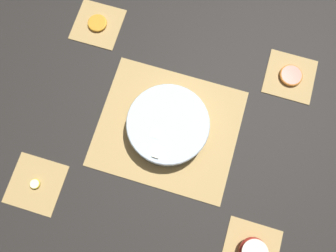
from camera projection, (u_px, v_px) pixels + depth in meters
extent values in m
plane|color=black|center=(168.00, 128.00, 1.11)|extent=(6.00, 6.00, 0.00)
cube|color=tan|center=(168.00, 128.00, 1.10)|extent=(0.47, 0.40, 0.01)
cube|color=brown|center=(222.00, 143.00, 1.09)|extent=(0.01, 0.39, 0.00)
cube|color=brown|center=(208.00, 139.00, 1.09)|extent=(0.01, 0.39, 0.00)
cube|color=brown|center=(195.00, 136.00, 1.09)|extent=(0.01, 0.39, 0.00)
cube|color=brown|center=(181.00, 132.00, 1.10)|extent=(0.01, 0.39, 0.00)
cube|color=brown|center=(168.00, 128.00, 1.10)|extent=(0.01, 0.39, 0.00)
cube|color=brown|center=(155.00, 124.00, 1.10)|extent=(0.01, 0.39, 0.00)
cube|color=brown|center=(142.00, 120.00, 1.11)|extent=(0.01, 0.39, 0.00)
cube|color=brown|center=(129.00, 117.00, 1.11)|extent=(0.01, 0.39, 0.00)
cube|color=brown|center=(116.00, 113.00, 1.11)|extent=(0.01, 0.39, 0.00)
cube|color=tan|center=(290.00, 76.00, 1.15)|extent=(0.17, 0.17, 0.01)
cube|color=brown|center=(298.00, 78.00, 1.14)|extent=(0.00, 0.17, 0.00)
cube|color=brown|center=(282.00, 74.00, 1.15)|extent=(0.00, 0.17, 0.00)
cube|color=tan|center=(98.00, 24.00, 1.19)|extent=(0.17, 0.17, 0.01)
cube|color=brown|center=(109.00, 27.00, 1.19)|extent=(0.00, 0.17, 0.00)
cube|color=brown|center=(98.00, 24.00, 1.19)|extent=(0.00, 0.17, 0.00)
cube|color=brown|center=(87.00, 21.00, 1.20)|extent=(0.00, 0.17, 0.00)
cube|color=tan|center=(251.00, 251.00, 1.01)|extent=(0.17, 0.17, 0.01)
cube|color=brown|center=(251.00, 251.00, 1.01)|extent=(0.00, 0.17, 0.00)
cube|color=brown|center=(238.00, 247.00, 1.01)|extent=(0.00, 0.17, 0.00)
cube|color=tan|center=(36.00, 184.00, 1.06)|extent=(0.17, 0.17, 0.01)
cube|color=brown|center=(50.00, 188.00, 1.05)|extent=(0.00, 0.17, 0.00)
cube|color=brown|center=(40.00, 185.00, 1.06)|extent=(0.00, 0.17, 0.00)
cube|color=brown|center=(31.00, 182.00, 1.06)|extent=(0.00, 0.17, 0.00)
cube|color=brown|center=(21.00, 179.00, 1.06)|extent=(0.00, 0.17, 0.00)
cylinder|color=silver|center=(168.00, 126.00, 1.07)|extent=(0.26, 0.26, 0.06)
torus|color=silver|center=(168.00, 124.00, 1.04)|extent=(0.27, 0.27, 0.01)
cylinder|color=#F7EFC6|center=(199.00, 136.00, 1.05)|extent=(0.03, 0.03, 0.01)
cylinder|color=#F7EFC6|center=(191.00, 111.00, 1.08)|extent=(0.03, 0.03, 0.01)
cylinder|color=#F7EFC6|center=(184.00, 126.00, 1.05)|extent=(0.02, 0.02, 0.01)
cylinder|color=#F7EFC6|center=(167.00, 95.00, 1.10)|extent=(0.03, 0.03, 0.01)
cylinder|color=#F7EFC6|center=(198.00, 120.00, 1.05)|extent=(0.02, 0.02, 0.01)
cylinder|color=#F7EFC6|center=(150.00, 104.00, 1.09)|extent=(0.03, 0.03, 0.01)
cylinder|color=#F7EFC6|center=(169.00, 109.00, 1.06)|extent=(0.03, 0.03, 0.01)
cylinder|color=#F7EFC6|center=(177.00, 105.00, 1.07)|extent=(0.02, 0.02, 0.01)
cylinder|color=#F7EFC6|center=(184.00, 151.00, 1.04)|extent=(0.02, 0.02, 0.01)
cylinder|color=#F7EFC6|center=(176.00, 155.00, 1.07)|extent=(0.03, 0.03, 0.01)
cylinder|color=#F7EFC6|center=(171.00, 135.00, 1.06)|extent=(0.03, 0.03, 0.01)
cylinder|color=#F7EFC6|center=(170.00, 122.00, 1.08)|extent=(0.03, 0.03, 0.01)
cube|color=#EFEACC|center=(147.00, 149.00, 1.06)|extent=(0.03, 0.03, 0.03)
cube|color=#EFEACC|center=(154.00, 96.00, 1.07)|extent=(0.02, 0.02, 0.02)
cube|color=#EFEACC|center=(189.00, 119.00, 1.06)|extent=(0.03, 0.03, 0.03)
cube|color=#EFEACC|center=(158.00, 141.00, 1.06)|extent=(0.02, 0.02, 0.02)
cube|color=#EFEACC|center=(194.00, 126.00, 1.08)|extent=(0.03, 0.03, 0.03)
cube|color=#EFEACC|center=(194.00, 146.00, 1.06)|extent=(0.03, 0.03, 0.03)
cube|color=#EFEACC|center=(151.00, 120.00, 1.08)|extent=(0.02, 0.02, 0.02)
cube|color=#EFEACC|center=(151.00, 105.00, 1.07)|extent=(0.02, 0.02, 0.02)
cube|color=#EFEACC|center=(168.00, 149.00, 1.03)|extent=(0.03, 0.03, 0.03)
cube|color=#EFEACC|center=(156.00, 155.00, 1.02)|extent=(0.02, 0.02, 0.02)
cube|color=#EFEACC|center=(169.00, 140.00, 1.04)|extent=(0.02, 0.02, 0.02)
cube|color=#EFEACC|center=(155.00, 135.00, 1.04)|extent=(0.02, 0.02, 0.02)
cube|color=#EFEACC|center=(140.00, 118.00, 1.07)|extent=(0.03, 0.03, 0.03)
cube|color=#EFEACC|center=(182.00, 123.00, 1.09)|extent=(0.03, 0.03, 0.03)
ellipsoid|color=orange|center=(191.00, 136.00, 1.05)|extent=(0.03, 0.02, 0.01)
ellipsoid|color=orange|center=(146.00, 130.00, 1.05)|extent=(0.04, 0.02, 0.02)
ellipsoid|color=orange|center=(181.00, 112.00, 1.10)|extent=(0.03, 0.02, 0.01)
ellipsoid|color=red|center=(154.00, 127.00, 1.06)|extent=(0.03, 0.02, 0.01)
ellipsoid|color=#B72D23|center=(253.00, 252.00, 0.98)|extent=(0.09, 0.09, 0.05)
cylinder|color=orange|center=(97.00, 23.00, 1.19)|extent=(0.06, 0.06, 0.01)
torus|color=#F4A82D|center=(97.00, 23.00, 1.19)|extent=(0.07, 0.07, 0.01)
cylinder|color=#F7EFC6|center=(35.00, 184.00, 1.05)|extent=(0.03, 0.03, 0.01)
torus|color=yellow|center=(35.00, 184.00, 1.05)|extent=(0.03, 0.03, 0.01)
cylinder|color=red|center=(291.00, 75.00, 1.14)|extent=(0.07, 0.07, 0.01)
torus|color=orange|center=(291.00, 75.00, 1.14)|extent=(0.08, 0.08, 0.01)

